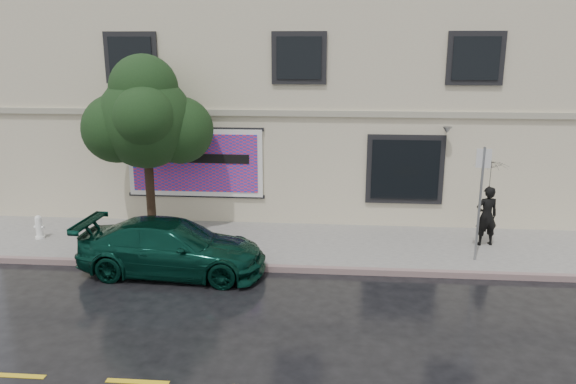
# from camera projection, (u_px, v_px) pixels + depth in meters

# --- Properties ---
(ground) EXTENTS (90.00, 90.00, 0.00)m
(ground) POSITION_uv_depth(u_px,v_px,m) (284.00, 297.00, 12.79)
(ground) COLOR black
(ground) RESTS_ON ground
(sidewalk) EXTENTS (20.00, 3.50, 0.15)m
(sidewalk) POSITION_uv_depth(u_px,v_px,m) (294.00, 245.00, 15.90)
(sidewalk) COLOR #9D9B94
(sidewalk) RESTS_ON ground
(curb) EXTENTS (20.00, 0.18, 0.16)m
(curb) POSITION_uv_depth(u_px,v_px,m) (289.00, 269.00, 14.21)
(curb) COLOR slate
(curb) RESTS_ON ground
(building) EXTENTS (20.00, 8.12, 7.00)m
(building) POSITION_uv_depth(u_px,v_px,m) (306.00, 103.00, 20.55)
(building) COLOR #C2B69C
(building) RESTS_ON ground
(billboard) EXTENTS (4.30, 0.16, 2.20)m
(billboard) POSITION_uv_depth(u_px,v_px,m) (195.00, 163.00, 17.26)
(billboard) COLOR white
(billboard) RESTS_ON ground
(car) EXTENTS (4.75, 2.29, 1.35)m
(car) POSITION_uv_depth(u_px,v_px,m) (172.00, 247.00, 14.01)
(car) COLOR #072F24
(car) RESTS_ON ground
(pedestrian) EXTENTS (0.68, 0.51, 1.68)m
(pedestrian) POSITION_uv_depth(u_px,v_px,m) (487.00, 216.00, 15.50)
(pedestrian) COLOR black
(pedestrian) RESTS_ON sidewalk
(umbrella) EXTENTS (1.27, 1.27, 0.73)m
(umbrella) POSITION_uv_depth(u_px,v_px,m) (491.00, 173.00, 15.19)
(umbrella) COLOR black
(umbrella) RESTS_ON pedestrian
(street_tree) EXTENTS (2.67, 2.67, 4.68)m
(street_tree) POSITION_uv_depth(u_px,v_px,m) (146.00, 121.00, 15.79)
(street_tree) COLOR #302115
(street_tree) RESTS_ON sidewalk
(fire_hydrant) EXTENTS (0.28, 0.27, 0.69)m
(fire_hydrant) POSITION_uv_depth(u_px,v_px,m) (39.00, 227.00, 16.15)
(fire_hydrant) COLOR white
(fire_hydrant) RESTS_ON sidewalk
(sign_pole) EXTENTS (0.37, 0.06, 2.98)m
(sign_pole) POSITION_uv_depth(u_px,v_px,m) (481.00, 195.00, 14.17)
(sign_pole) COLOR gray
(sign_pole) RESTS_ON sidewalk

